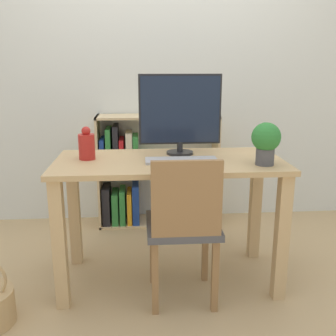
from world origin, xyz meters
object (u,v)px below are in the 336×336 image
at_px(monitor, 180,112).
at_px(potted_plant, 266,141).
at_px(keyboard, 181,160).
at_px(chair, 184,224).
at_px(vase, 87,145).
at_px(bookshelf, 136,175).

height_order(monitor, potted_plant, monitor).
height_order(keyboard, chair, chair).
bearing_deg(keyboard, monitor, 86.71).
distance_m(monitor, vase, 0.60).
height_order(vase, potted_plant, potted_plant).
bearing_deg(chair, monitor, 85.05).
relative_size(vase, potted_plant, 0.82).
height_order(keyboard, bookshelf, bookshelf).
bearing_deg(vase, potted_plant, -11.76).
bearing_deg(bookshelf, potted_plant, -56.00).
xyz_separation_m(monitor, potted_plant, (0.44, -0.31, -0.13)).
relative_size(monitor, keyboard, 1.21).
height_order(vase, bookshelf, vase).
distance_m(keyboard, vase, 0.56).
bearing_deg(keyboard, potted_plant, -12.74).
xyz_separation_m(keyboard, chair, (-0.01, -0.20, -0.31)).
bearing_deg(bookshelf, chair, -77.20).
xyz_separation_m(keyboard, bookshelf, (-0.28, 0.98, -0.36)).
distance_m(potted_plant, bookshelf, 1.39).
bearing_deg(monitor, vase, -169.99).
bearing_deg(vase, keyboard, -10.94).
height_order(keyboard, potted_plant, potted_plant).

